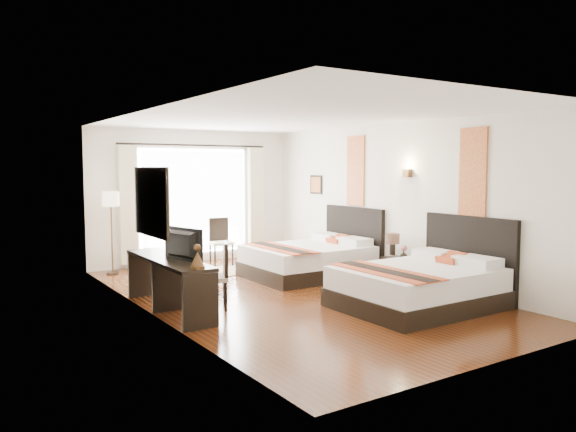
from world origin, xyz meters
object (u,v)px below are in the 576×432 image
console_desk (169,285)px  window_chair (221,250)px  television (178,244)px  nightstand (397,271)px  side_table (182,256)px  bed_near (422,284)px  vase (404,253)px  table_lamp (393,240)px  bed_far (312,259)px  fruit_bowl (180,238)px  floor_lamp (111,204)px  desk_chair (213,289)px

console_desk → window_chair: 3.87m
console_desk → television: television is taller
nightstand → side_table: (-2.66, 3.17, 0.08)m
nightstand → television: (-3.97, 0.10, 0.75)m
bed_near → console_desk: (-3.17, 1.78, 0.05)m
console_desk → television: size_ratio=2.77×
bed_near → vase: 1.45m
bed_near → table_lamp: bearing=61.2°
bed_far → fruit_bowl: bed_far is taller
television → table_lamp: bearing=-104.3°
bed_far → console_desk: bearing=-162.7°
bed_near → floor_lamp: bearing=121.4°
desk_chair → window_chair: size_ratio=1.00×
nightstand → vase: (-0.02, -0.16, 0.34)m
bed_near → floor_lamp: floor_lamp is taller
television → side_table: size_ratio=1.28×
bed_far → fruit_bowl: 2.61m
bed_near → vase: size_ratio=16.60×
bed_far → fruit_bowl: size_ratio=9.83×
television → console_desk: bearing=-11.0°
nightstand → window_chair: size_ratio=0.50×
vase → bed_far: bearing=116.2°
console_desk → fruit_bowl: (1.29, 2.75, 0.27)m
bed_near → vase: bed_near is taller
table_lamp → floor_lamp: floor_lamp is taller
nightstand → table_lamp: size_ratio=1.28×
vase → television: bearing=176.2°
side_table → console_desk: bearing=-116.0°
bed_near → fruit_bowl: size_ratio=10.03×
floor_lamp → side_table: (1.21, -0.49, -1.01)m
television → side_table: television is taller
table_lamp → fruit_bowl: (-2.67, 3.08, -0.11)m
desk_chair → side_table: 3.05m
fruit_bowl → window_chair: window_chair is taller
fruit_bowl → bed_near: bearing=-67.5°
bed_near → window_chair: 4.93m
table_lamp → window_chair: window_chair is taller
bed_far → vase: size_ratio=16.27×
vase → bed_near: bearing=-124.1°
nightstand → desk_chair: desk_chair is taller
nightstand → floor_lamp: size_ratio=0.31×
desk_chair → floor_lamp: floor_lamp is taller
television → desk_chair: television is taller
table_lamp → floor_lamp: 5.26m
side_table → window_chair: 1.07m
side_table → window_chair: (1.01, 0.35, -0.02)m
side_table → fruit_bowl: bearing=150.7°
bed_near → television: 3.53m
table_lamp → television: size_ratio=0.47×
nightstand → console_desk: size_ratio=0.22×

